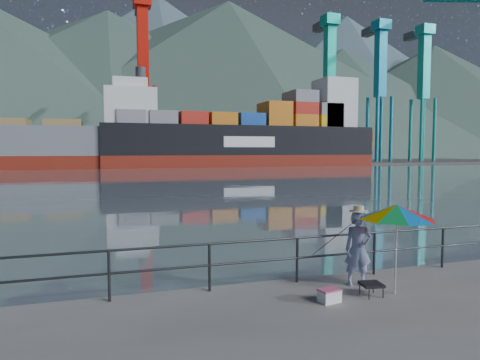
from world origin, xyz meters
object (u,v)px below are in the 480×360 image
Objects in this scene: fisherman at (358,249)px; beach_umbrella at (397,212)px; cooler_bag at (329,296)px; container_ship at (250,135)px; bulk_carrier at (37,144)px.

beach_umbrella reaches higher than fisherman.
cooler_bag is 0.01× the size of container_ship.
bulk_carrier is at bearing 119.56° from fisherman.
bulk_carrier is (-16.49, 73.63, 2.39)m from beach_umbrella.
fisherman is 1.50m from cooler_bag.
bulk_carrier reaches higher than beach_umbrella.
beach_umbrella is at bearing -77.37° from bulk_carrier.
beach_umbrella is at bearing -106.80° from container_ship.
container_ship is at bearing -1.29° from bulk_carrier.
bulk_carrier is at bearing 102.63° from beach_umbrella.
cooler_bag is 0.01× the size of bulk_carrier.
cooler_bag is 75.26m from bulk_carrier.
bulk_carrier is at bearing 90.45° from cooler_bag.
container_ship reaches higher than beach_umbrella.
bulk_carrier reaches higher than cooler_bag.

